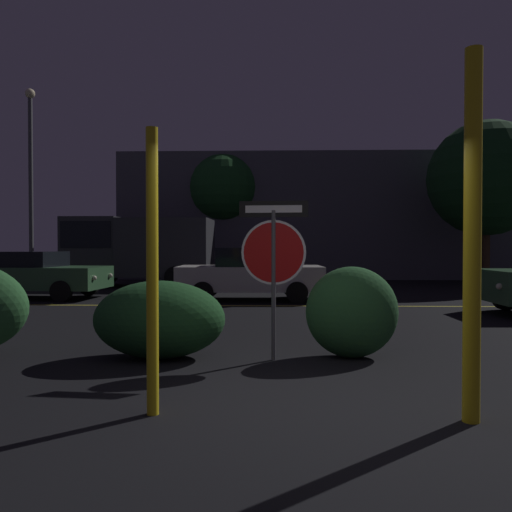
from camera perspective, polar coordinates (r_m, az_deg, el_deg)
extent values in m
plane|color=black|center=(4.99, 5.25, -17.03)|extent=(260.00, 260.00, 0.00)
cube|color=gold|center=(13.09, 2.97, -5.70)|extent=(34.36, 0.12, 0.01)
cylinder|color=#4C4C51|center=(6.80, 2.02, -3.38)|extent=(0.06, 0.06, 2.04)
cylinder|color=white|center=(6.78, 2.02, 0.41)|extent=(0.88, 0.08, 0.88)
cylinder|color=#B71414|center=(6.78, 2.02, 0.41)|extent=(0.82, 0.09, 0.82)
cube|color=black|center=(6.80, 2.02, 5.39)|extent=(0.94, 0.10, 0.22)
cube|color=white|center=(6.80, 2.02, 5.39)|extent=(0.77, 0.10, 0.10)
cylinder|color=yellow|center=(4.68, -11.77, -1.76)|extent=(0.11, 0.11, 2.64)
cylinder|color=yellow|center=(4.78, 23.49, 2.10)|extent=(0.15, 0.15, 3.28)
ellipsoid|color=#1E4C23|center=(7.10, -10.98, -7.12)|extent=(1.83, 1.19, 1.08)
ellipsoid|color=#285B2D|center=(7.12, 10.89, -6.31)|extent=(1.28, 0.84, 1.27)
cube|color=#335B38|center=(16.39, -23.96, -2.25)|extent=(4.27, 2.18, 0.65)
cube|color=black|center=(16.43, -24.36, -0.32)|extent=(1.77, 1.75, 0.45)
cylinder|color=black|center=(16.66, -18.52, -3.27)|extent=(0.61, 0.24, 0.60)
cylinder|color=black|center=(15.00, -21.37, -3.77)|extent=(0.61, 0.24, 0.60)
cylinder|color=black|center=(17.86, -26.12, -3.04)|extent=(0.61, 0.24, 0.60)
sphere|color=#F4EFCC|center=(16.02, -16.31, -2.16)|extent=(0.14, 0.14, 0.14)
sphere|color=#F4EFCC|center=(14.92, -18.00, -2.40)|extent=(0.14, 0.14, 0.14)
cube|color=silver|center=(14.45, -0.66, -2.51)|extent=(4.18, 1.99, 0.69)
cube|color=black|center=(14.43, -1.16, -0.10)|extent=(1.70, 1.66, 0.53)
cylinder|color=black|center=(15.41, 4.16, -3.57)|extent=(0.61, 0.22, 0.60)
cylinder|color=black|center=(13.62, 4.70, -4.18)|extent=(0.61, 0.22, 0.60)
cylinder|color=black|center=(15.44, -5.39, -3.56)|extent=(0.61, 0.22, 0.60)
cylinder|color=black|center=(13.66, -6.11, -4.17)|extent=(0.61, 0.22, 0.60)
sphere|color=#F4EFCC|center=(15.15, 7.32, -2.22)|extent=(0.14, 0.14, 0.14)
sphere|color=#F4EFCC|center=(14.00, 7.93, -2.50)|extent=(0.14, 0.14, 0.14)
cylinder|color=black|center=(13.61, 26.58, -4.30)|extent=(0.60, 0.20, 0.60)
sphere|color=#F4EFCC|center=(11.90, 26.05, -3.15)|extent=(0.14, 0.14, 0.14)
sphere|color=#F4EFCC|center=(12.96, 23.90, -2.79)|extent=(0.14, 0.14, 0.14)
cube|color=#2D2D33|center=(20.44, -17.79, 1.00)|extent=(2.16, 2.20, 2.28)
cube|color=black|center=(20.45, -17.79, 2.28)|extent=(1.95, 2.24, 1.00)
cube|color=#2D2D33|center=(19.63, -10.19, 0.94)|extent=(3.49, 2.37, 2.22)
cylinder|color=black|center=(19.43, -18.76, -2.31)|extent=(0.85, 0.30, 0.84)
cylinder|color=black|center=(21.48, -16.59, -1.97)|extent=(0.85, 0.30, 0.84)
cylinder|color=black|center=(18.46, -9.11, -2.44)|extent=(0.85, 0.30, 0.84)
cylinder|color=black|center=(20.61, -7.83, -2.07)|extent=(0.85, 0.30, 0.84)
cylinder|color=#4C4C51|center=(20.80, -24.33, 6.56)|extent=(0.16, 0.16, 7.14)
sphere|color=#F9E5B2|center=(21.49, -24.42, 16.56)|extent=(0.36, 0.36, 0.36)
cylinder|color=#422D1E|center=(23.99, -3.69, 1.11)|extent=(0.32, 0.32, 3.12)
sphere|color=#19471E|center=(24.15, -3.69, 7.71)|extent=(3.38, 3.38, 3.38)
cylinder|color=#422D1E|center=(21.86, 24.77, 0.36)|extent=(0.32, 0.32, 2.62)
sphere|color=#143819|center=(22.03, 24.83, 8.06)|extent=(4.56, 4.56, 4.56)
cube|color=#4C4C56|center=(24.96, 9.03, 4.42)|extent=(20.86, 3.03, 6.01)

